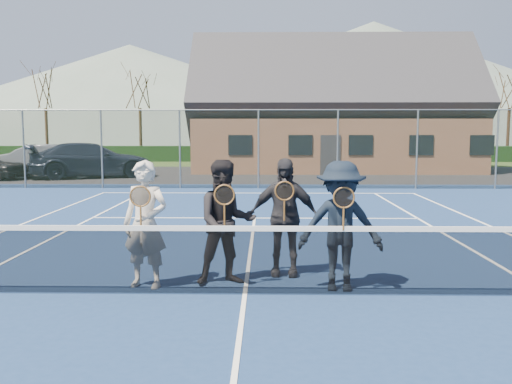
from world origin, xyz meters
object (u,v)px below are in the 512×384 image
clubhouse (332,99)px  player_a (145,224)px  car_b (56,161)px  player_d (340,226)px  player_c (284,217)px  car_c (92,160)px  player_b (226,222)px  tennis_net (245,257)px

clubhouse → player_a: (-5.41, -23.66, -3.07)m
car_b → player_d: 21.03m
player_a → player_c: bearing=19.5°
car_b → car_c: size_ratio=0.83×
car_c → player_b: 19.32m
car_c → player_b: bearing=-177.7°
tennis_net → clubhouse: clubhouse is taller
player_a → player_d: size_ratio=1.00×
clubhouse → player_b: size_ratio=8.67×
car_c → player_b: (7.67, -17.74, 0.10)m
player_c → player_d: size_ratio=1.00×
tennis_net → player_d: size_ratio=6.49×
player_a → player_b: 1.14m
car_b → clubhouse: bearing=-73.8°
player_c → player_d: bearing=-45.8°
clubhouse → player_b: (-4.29, -23.46, -3.07)m
player_b → car_c: bearing=113.4°
car_c → car_b: bearing=71.1°
car_c → tennis_net: size_ratio=0.49×
car_b → player_a: player_a is taller
car_c → player_d: 20.26m
car_c → clubhouse: 13.63m
player_d → car_c: bearing=117.2°
player_a → player_d: (2.72, -0.08, -0.00)m
player_c → car_c: bearing=116.3°
car_c → player_a: bearing=179.0°
player_a → player_c: same height
car_c → player_b: size_ratio=3.16×
player_b → player_d: bearing=-9.9°
player_b → player_c: bearing=30.6°
player_d → clubhouse: bearing=83.5°
player_c → player_d: 1.09m
car_c → tennis_net: 19.93m
player_d → player_a: bearing=178.2°
car_b → car_c: (1.68, 0.06, 0.04)m
player_a → car_c: bearing=110.1°
clubhouse → player_a: size_ratio=8.67×
clubhouse → player_b: bearing=-100.4°
player_a → car_b: bearing=114.7°
car_b → player_d: (10.95, -17.96, 0.14)m
car_b → player_d: size_ratio=2.63×
clubhouse → player_d: bearing=-96.5°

